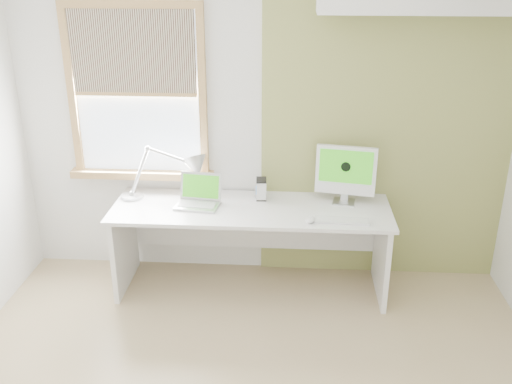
# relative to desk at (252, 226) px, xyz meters

# --- Properties ---
(room) EXTENTS (4.04, 3.54, 2.64)m
(room) POSITION_rel_desk_xyz_m (0.06, -1.44, 0.77)
(room) COLOR tan
(room) RESTS_ON ground
(accent_wall) EXTENTS (2.00, 0.02, 2.60)m
(accent_wall) POSITION_rel_desk_xyz_m (1.06, 0.30, 0.77)
(accent_wall) COLOR #91994E
(accent_wall) RESTS_ON room
(window) EXTENTS (1.20, 0.14, 1.42)m
(window) POSITION_rel_desk_xyz_m (-0.94, 0.27, 1.01)
(window) COLOR #A87C43
(window) RESTS_ON room
(desk) EXTENTS (2.20, 0.70, 0.73)m
(desk) POSITION_rel_desk_xyz_m (0.00, 0.00, 0.00)
(desk) COLOR white
(desk) RESTS_ON room
(desk_lamp) EXTENTS (0.79, 0.32, 0.44)m
(desk_lamp) POSITION_rel_desk_xyz_m (-0.56, 0.12, 0.43)
(desk_lamp) COLOR silver
(desk_lamp) RESTS_ON desk
(laptop) EXTENTS (0.37, 0.31, 0.24)m
(laptop) POSITION_rel_desk_xyz_m (-0.42, -0.02, 0.25)
(laptop) COLOR silver
(laptop) RESTS_ON desk
(phone_dock) EXTENTS (0.08, 0.08, 0.12)m
(phone_dock) POSITION_rel_desk_xyz_m (0.05, 0.14, 0.23)
(phone_dock) COLOR silver
(phone_dock) RESTS_ON desk
(external_drive) EXTENTS (0.09, 0.13, 0.17)m
(external_drive) POSITION_rel_desk_xyz_m (0.07, 0.13, 0.28)
(external_drive) COLOR silver
(external_drive) RESTS_ON desk
(imac) EXTENTS (0.48, 0.19, 0.47)m
(imac) POSITION_rel_desk_xyz_m (0.74, 0.10, 0.46)
(imac) COLOR silver
(imac) RESTS_ON desk
(keyboard) EXTENTS (0.41, 0.14, 0.02)m
(keyboard) POSITION_rel_desk_xyz_m (0.70, -0.28, 0.20)
(keyboard) COLOR white
(keyboard) RESTS_ON desk
(mouse) EXTENTS (0.10, 0.13, 0.03)m
(mouse) POSITION_rel_desk_xyz_m (0.46, -0.30, 0.21)
(mouse) COLOR white
(mouse) RESTS_ON desk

